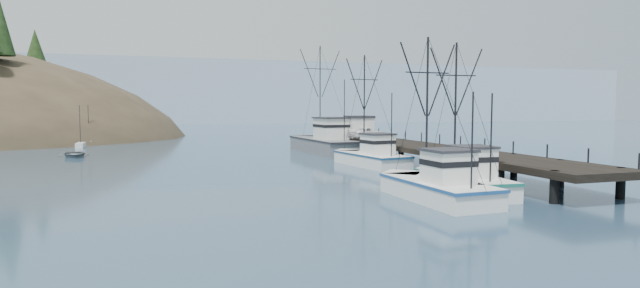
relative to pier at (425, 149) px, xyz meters
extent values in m
plane|color=navy|center=(-14.00, -16.00, -1.69)|extent=(400.00, 400.00, 0.00)
cube|color=black|center=(0.00, 0.00, 0.06)|extent=(6.00, 44.00, 0.50)
cylinder|color=black|center=(-2.60, -20.00, -0.69)|extent=(0.56, 0.56, 2.00)
cylinder|color=black|center=(2.60, -20.00, -0.69)|extent=(0.56, 0.56, 2.00)
cylinder|color=black|center=(-2.60, -15.00, -0.69)|extent=(0.56, 0.56, 2.00)
cylinder|color=black|center=(2.60, -15.00, -0.69)|extent=(0.56, 0.56, 2.00)
cylinder|color=black|center=(-2.60, -10.00, -0.69)|extent=(0.56, 0.56, 2.00)
cylinder|color=black|center=(2.60, -10.00, -0.69)|extent=(0.56, 0.56, 2.00)
cylinder|color=black|center=(-2.60, -5.00, -0.69)|extent=(0.56, 0.56, 2.00)
cylinder|color=black|center=(2.60, -5.00, -0.69)|extent=(0.56, 0.56, 2.00)
cylinder|color=black|center=(-2.60, 0.00, -0.69)|extent=(0.56, 0.56, 2.00)
cylinder|color=black|center=(2.60, 0.00, -0.69)|extent=(0.56, 0.56, 2.00)
cylinder|color=black|center=(-2.60, 5.00, -0.69)|extent=(0.56, 0.56, 2.00)
cylinder|color=black|center=(2.60, 5.00, -0.69)|extent=(0.56, 0.56, 2.00)
cylinder|color=black|center=(-2.60, 10.00, -0.69)|extent=(0.56, 0.56, 2.00)
cylinder|color=black|center=(2.60, 10.00, -0.69)|extent=(0.56, 0.56, 2.00)
cylinder|color=black|center=(-2.60, 15.00, -0.69)|extent=(0.56, 0.56, 2.00)
cylinder|color=black|center=(2.60, 15.00, -0.69)|extent=(0.56, 0.56, 2.00)
cylinder|color=black|center=(-2.60, 20.00, -0.69)|extent=(0.56, 0.56, 2.00)
cylinder|color=black|center=(2.60, 20.00, -0.69)|extent=(0.56, 0.56, 2.00)
cube|color=beige|center=(-48.00, 46.00, -0.29)|extent=(4.00, 5.00, 2.80)
cube|color=#9EB2C6|center=(-4.00, 154.00, -1.69)|extent=(360.00, 40.00, 26.00)
cube|color=silver|center=(-54.00, 169.00, -1.69)|extent=(180.00, 25.00, 18.00)
cube|color=white|center=(-35.58, 40.35, -1.39)|extent=(1.00, 3.50, 0.90)
cylinder|color=black|center=(-35.58, 40.35, 1.51)|extent=(0.08, 0.08, 6.00)
cube|color=white|center=(-44.42, 45.19, -1.39)|extent=(1.00, 3.50, 0.90)
cylinder|color=black|center=(-44.42, 45.19, 1.51)|extent=(0.08, 0.08, 6.00)
cube|color=white|center=(-42.73, 44.16, -1.39)|extent=(1.00, 3.50, 0.90)
cylinder|color=black|center=(-42.73, 44.16, 1.51)|extent=(0.08, 0.08, 6.00)
cube|color=white|center=(-36.03, 34.85, -1.39)|extent=(1.00, 3.50, 0.90)
cylinder|color=black|center=(-36.03, 34.85, 1.51)|extent=(0.08, 0.08, 6.00)
cube|color=white|center=(-5.67, -15.11, -1.24)|extent=(4.09, 8.78, 1.60)
cube|color=white|center=(-5.27, -10.88, -1.24)|extent=(3.31, 3.31, 1.60)
cube|color=#186255|center=(-5.67, -15.11, -0.54)|extent=(4.18, 9.00, 0.18)
cube|color=silver|center=(-5.77, -16.20, 0.51)|extent=(2.54, 2.60, 1.90)
cube|color=#26262B|center=(-5.77, -16.20, 1.54)|extent=(2.75, 2.84, 0.16)
cylinder|color=black|center=(-5.55, -13.81, 4.06)|extent=(0.14, 0.14, 9.01)
cylinder|color=black|center=(-5.97, -18.37, 2.26)|extent=(0.10, 0.10, 5.40)
cube|color=white|center=(-8.73, -16.89, -1.24)|extent=(3.81, 8.80, 1.60)
cube|color=white|center=(-8.89, -12.55, -1.24)|extent=(3.50, 3.50, 1.60)
cube|color=navy|center=(-8.73, -16.89, -0.54)|extent=(3.89, 9.03, 0.18)
cube|color=silver|center=(-8.69, -18.00, 0.51)|extent=(2.54, 2.54, 1.90)
cube|color=#26262B|center=(-8.69, -18.00, 1.54)|extent=(2.75, 2.77, 0.16)
cylinder|color=black|center=(-8.78, -15.55, 4.06)|extent=(0.14, 0.14, 9.01)
cylinder|color=black|center=(-8.61, -20.22, 2.26)|extent=(0.10, 0.10, 5.40)
cube|color=white|center=(-5.12, 1.53, -1.24)|extent=(4.78, 9.60, 1.60)
cube|color=white|center=(-5.76, 6.09, -1.24)|extent=(3.51, 3.51, 1.60)
cube|color=navy|center=(-5.12, 1.53, -0.54)|extent=(4.88, 9.85, 0.18)
cube|color=silver|center=(-4.96, 0.37, 0.51)|extent=(2.81, 2.91, 1.90)
cube|color=#26262B|center=(-4.96, 0.37, 1.54)|extent=(3.06, 3.18, 0.16)
cylinder|color=black|center=(-5.32, 2.94, 4.47)|extent=(0.14, 0.14, 9.83)
cylinder|color=black|center=(-4.63, -1.97, 2.51)|extent=(0.10, 0.10, 5.90)
cube|color=slate|center=(-4.70, 16.78, -0.94)|extent=(5.94, 14.81, 2.20)
cube|color=slate|center=(-5.15, 24.03, -0.94)|extent=(5.04, 5.04, 2.20)
cube|color=black|center=(-4.70, 16.78, 0.06)|extent=(6.06, 15.19, 0.18)
cube|color=silver|center=(-4.58, 14.92, 1.46)|extent=(3.78, 4.31, 2.60)
cube|color=#26262B|center=(-4.58, 14.92, 2.84)|extent=(4.10, 4.70, 0.16)
cylinder|color=black|center=(-4.84, 19.01, 6.18)|extent=(0.14, 0.14, 12.05)
cylinder|color=black|center=(-4.35, 11.20, 3.77)|extent=(0.10, 0.10, 7.23)
cube|color=silver|center=(-1.50, 13.51, 1.56)|extent=(2.80, 3.00, 2.50)
cube|color=#26262B|center=(-1.50, 13.51, 2.96)|extent=(3.00, 3.20, 0.30)
imported|color=silver|center=(-0.99, 12.24, 0.99)|extent=(5.35, 3.78, 1.36)
imported|color=#596063|center=(-34.76, 20.44, -1.69)|extent=(4.35, 5.46, 1.01)
camera|label=1|loc=(-25.15, -43.94, 4.07)|focal=28.00mm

